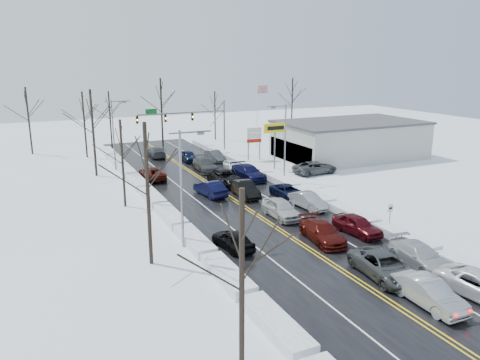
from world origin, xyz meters
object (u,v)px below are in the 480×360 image
flagpole (258,111)px  oncoming_car_0 (210,196)px  traffic_signal_mast (192,119)px  tires_plus_sign (275,131)px  dealership_building (349,139)px

flagpole → oncoming_car_0: bearing=-127.3°
traffic_signal_mast → tires_plus_sign: size_ratio=2.21×
traffic_signal_mast → oncoming_car_0: 21.36m
dealership_building → oncoming_car_0: size_ratio=4.18×
dealership_building → oncoming_car_0: bearing=-158.6°
traffic_signal_mast → oncoming_car_0: (-5.06, -20.01, -5.48)m
traffic_signal_mast → oncoming_car_0: bearing=-104.2°
tires_plus_sign → oncoming_car_0: size_ratio=1.23×
traffic_signal_mast → flagpole: flagpole is taller
tires_plus_sign → oncoming_car_0: 15.36m
traffic_signal_mast → dealership_building: bearing=-25.9°
tires_plus_sign → dealership_building: bearing=8.5°
traffic_signal_mast → flagpole: bearing=9.7°
traffic_signal_mast → flagpole: size_ratio=1.33×
flagpole → oncoming_car_0: 28.32m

